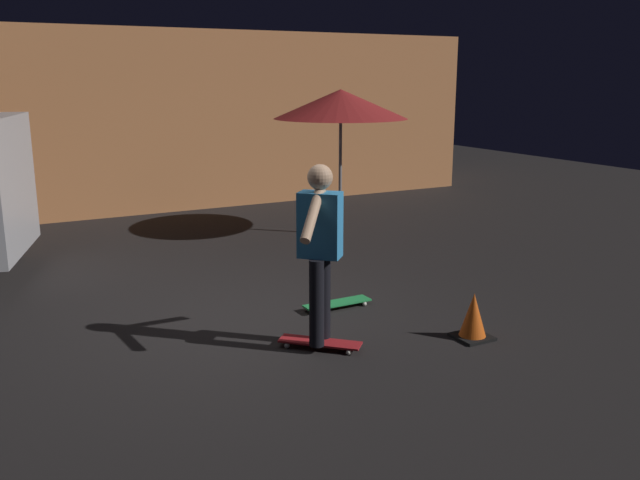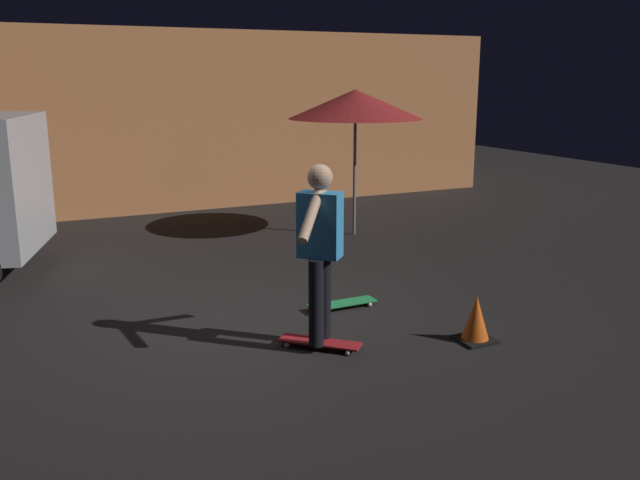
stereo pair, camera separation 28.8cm
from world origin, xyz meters
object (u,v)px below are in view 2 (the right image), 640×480
patio_umbrella (355,104)px  skateboard_ridden (320,343)px  traffic_cone (476,320)px  skateboard_spare (342,304)px  skater (320,241)px

patio_umbrella → skateboard_ridden: patio_umbrella is taller
skateboard_ridden → traffic_cone: 1.52m
skateboard_spare → skater: skater is taller
patio_umbrella → skateboard_ridden: (-2.53, -4.06, -2.02)m
skateboard_ridden → skater: size_ratio=0.42×
skateboard_ridden → patio_umbrella: bearing=58.1°
skater → traffic_cone: size_ratio=3.63×
patio_umbrella → skateboard_ridden: bearing=-121.9°
skateboard_ridden → skater: 0.98m
patio_umbrella → traffic_cone: (-1.10, -4.55, -1.86)m
skateboard_ridden → skater: skater is taller
patio_umbrella → skateboard_ridden: size_ratio=3.29×
patio_umbrella → skateboard_spare: bearing=-120.1°
skateboard_spare → skater: size_ratio=0.47×
skateboard_ridden → skater: (0.00, 0.00, 0.98)m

